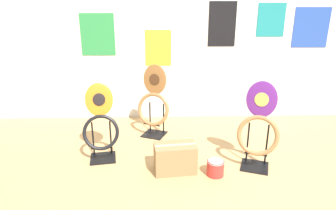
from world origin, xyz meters
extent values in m
cube|color=silver|center=(0.00, 2.28, 1.30)|extent=(8.00, 0.06, 2.60)
cube|color=black|center=(0.30, 2.24, 1.38)|extent=(0.39, 0.01, 0.61)
cube|color=teal|center=(0.99, 2.24, 1.44)|extent=(0.39, 0.01, 0.46)
cube|color=#2D8E47|center=(-1.45, 2.24, 1.24)|extent=(0.48, 0.01, 0.58)
cube|color=yellow|center=(-0.60, 2.24, 1.05)|extent=(0.37, 0.01, 0.50)
cube|color=#284CAD|center=(1.57, 2.24, 1.33)|extent=(0.51, 0.01, 0.56)
cube|color=black|center=(0.42, 0.72, 0.01)|extent=(0.36, 0.36, 0.01)
cylinder|color=black|center=(0.36, 0.84, 0.24)|extent=(0.02, 0.02, 0.45)
cylinder|color=black|center=(0.54, 0.77, 0.24)|extent=(0.02, 0.02, 0.45)
cylinder|color=black|center=(0.39, 0.65, 0.19)|extent=(0.22, 0.10, 0.02)
torus|color=#9E7042|center=(0.41, 0.70, 0.38)|extent=(0.45, 0.30, 0.42)
ellipsoid|color=#60237F|center=(0.44, 0.77, 0.74)|extent=(0.31, 0.17, 0.37)
ellipsoid|color=#E5CC4C|center=(0.43, 0.76, 0.74)|extent=(0.14, 0.07, 0.14)
sphere|color=silver|center=(0.35, 0.78, 0.56)|extent=(0.02, 0.02, 0.02)
sphere|color=silver|center=(0.51, 0.72, 0.56)|extent=(0.02, 0.02, 0.02)
cube|color=black|center=(-0.66, 1.59, 0.01)|extent=(0.37, 0.37, 0.01)
cylinder|color=black|center=(-0.72, 1.71, 0.21)|extent=(0.02, 0.02, 0.40)
cylinder|color=black|center=(-0.54, 1.63, 0.21)|extent=(0.02, 0.02, 0.40)
cylinder|color=black|center=(-0.69, 1.51, 0.17)|extent=(0.21, 0.10, 0.02)
torus|color=#9E7042|center=(-0.67, 1.57, 0.36)|extent=(0.46, 0.32, 0.43)
ellipsoid|color=#936033|center=(-0.65, 1.63, 0.74)|extent=(0.31, 0.18, 0.39)
ellipsoid|color=#4C2D19|center=(-0.65, 1.61, 0.74)|extent=(0.14, 0.07, 0.15)
sphere|color=silver|center=(-0.73, 1.65, 0.55)|extent=(0.02, 0.02, 0.02)
sphere|color=silver|center=(-0.57, 1.58, 0.55)|extent=(0.02, 0.02, 0.02)
cube|color=black|center=(-1.23, 0.96, 0.01)|extent=(0.32, 0.32, 0.01)
cylinder|color=black|center=(-1.34, 1.03, 0.21)|extent=(0.02, 0.02, 0.40)
cylinder|color=black|center=(-1.15, 1.06, 0.21)|extent=(0.02, 0.02, 0.40)
cylinder|color=black|center=(-1.22, 0.88, 0.17)|extent=(0.22, 0.05, 0.02)
torus|color=black|center=(-1.23, 0.94, 0.33)|extent=(0.42, 0.27, 0.36)
ellipsoid|color=orange|center=(-1.25, 1.07, 0.66)|extent=(0.32, 0.17, 0.36)
ellipsoid|color=black|center=(-1.25, 1.06, 0.67)|extent=(0.14, 0.07, 0.13)
sphere|color=silver|center=(-1.32, 1.00, 0.49)|extent=(0.02, 0.02, 0.02)
sphere|color=silver|center=(-1.16, 1.03, 0.49)|extent=(0.02, 0.02, 0.02)
cylinder|color=red|center=(-0.03, 0.58, 0.08)|extent=(0.17, 0.17, 0.16)
torus|color=silver|center=(-0.03, 0.58, 0.15)|extent=(0.18, 0.18, 0.01)
cylinder|color=#B2B2B7|center=(-0.03, 0.58, 0.16)|extent=(0.15, 0.15, 0.00)
cube|color=#93754C|center=(-0.44, 0.67, 0.15)|extent=(0.45, 0.30, 0.30)
cube|color=#B7AD89|center=(-0.44, 0.67, 0.30)|extent=(0.41, 0.08, 0.00)
camera|label=1|loc=(-0.60, -2.06, 1.66)|focal=32.00mm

